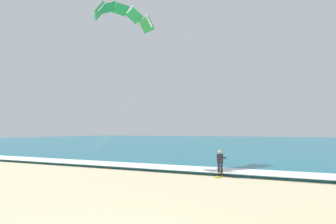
# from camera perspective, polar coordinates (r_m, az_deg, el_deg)

# --- Properties ---
(sea) EXTENTS (200.00, 120.00, 0.20)m
(sea) POSITION_cam_1_polar(r_m,az_deg,el_deg) (78.55, 21.56, -5.56)
(sea) COLOR #146075
(sea) RESTS_ON ground
(surf_foam) EXTENTS (200.00, 2.64, 0.04)m
(surf_foam) POSITION_cam_1_polar(r_m,az_deg,el_deg) (20.06, 11.92, -11.40)
(surf_foam) COLOR white
(surf_foam) RESTS_ON sea
(surfboard) EXTENTS (0.75, 1.46, 0.09)m
(surfboard) POSITION_cam_1_polar(r_m,az_deg,el_deg) (18.94, 10.39, -12.47)
(surfboard) COLOR yellow
(surfboard) RESTS_ON ground
(kitesurfer) EXTENTS (0.60, 0.60, 1.69)m
(kitesurfer) POSITION_cam_1_polar(r_m,az_deg,el_deg) (18.84, 10.38, -9.72)
(kitesurfer) COLOR #232328
(kitesurfer) RESTS_ON ground
(kite_primary) EXTENTS (12.35, 7.39, 14.32)m
(kite_primary) POSITION_cam_1_polar(r_m,az_deg,el_deg) (30.10, -8.96, 18.83)
(kite_primary) COLOR green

